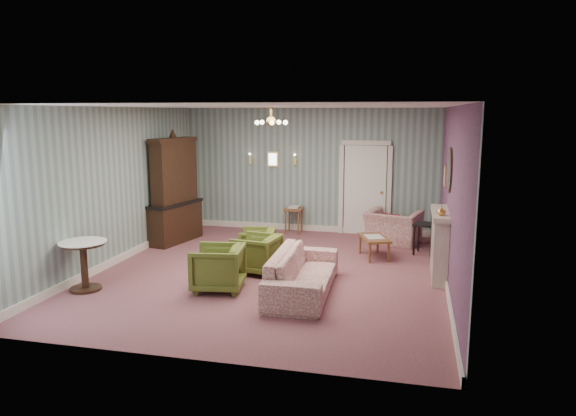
% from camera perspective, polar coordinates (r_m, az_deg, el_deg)
% --- Properties ---
extents(floor, '(7.00, 7.00, 0.00)m').
position_cam_1_polar(floor, '(9.58, -1.73, -6.85)').
color(floor, '#874E55').
rests_on(floor, ground).
extents(ceiling, '(7.00, 7.00, 0.00)m').
position_cam_1_polar(ceiling, '(9.16, -1.83, 10.76)').
color(ceiling, white).
rests_on(ceiling, ground).
extents(wall_back, '(6.00, 0.00, 6.00)m').
position_cam_1_polar(wall_back, '(12.65, 2.37, 4.01)').
color(wall_back, slate).
rests_on(wall_back, ground).
extents(wall_front, '(6.00, 0.00, 6.00)m').
position_cam_1_polar(wall_front, '(6.01, -10.51, -3.01)').
color(wall_front, slate).
rests_on(wall_front, ground).
extents(wall_left, '(0.00, 7.00, 7.00)m').
position_cam_1_polar(wall_left, '(10.45, -17.88, 2.23)').
color(wall_left, slate).
rests_on(wall_left, ground).
extents(wall_right, '(0.00, 7.00, 7.00)m').
position_cam_1_polar(wall_right, '(8.97, 17.07, 1.04)').
color(wall_right, slate).
rests_on(wall_right, ground).
extents(wall_right_floral, '(0.00, 7.00, 7.00)m').
position_cam_1_polar(wall_right_floral, '(8.97, 16.97, 1.04)').
color(wall_right_floral, '#AC5679').
rests_on(wall_right_floral, ground).
extents(door, '(1.12, 0.12, 2.16)m').
position_cam_1_polar(door, '(12.47, 8.19, 2.11)').
color(door, white).
rests_on(door, floor).
extents(olive_chair_a, '(0.83, 0.87, 0.80)m').
position_cam_1_polar(olive_chair_a, '(8.63, -7.49, -6.11)').
color(olive_chair_a, '#566222').
rests_on(olive_chair_a, floor).
extents(olive_chair_b, '(0.77, 0.81, 0.75)m').
position_cam_1_polar(olive_chair_b, '(9.49, -3.36, -4.68)').
color(olive_chair_b, '#566222').
rests_on(olive_chair_b, floor).
extents(olive_chair_c, '(0.71, 0.75, 0.67)m').
position_cam_1_polar(olive_chair_c, '(10.30, -3.30, -3.72)').
color(olive_chair_c, '#566222').
rests_on(olive_chair_c, floor).
extents(sofa_chintz, '(0.73, 2.26, 0.88)m').
position_cam_1_polar(sofa_chintz, '(8.44, 1.57, -6.11)').
color(sofa_chintz, '#983D4D').
rests_on(sofa_chintz, floor).
extents(wingback_chair, '(1.24, 0.97, 0.96)m').
position_cam_1_polar(wingback_chair, '(11.76, 11.17, -1.44)').
color(wingback_chair, '#983D4D').
rests_on(wingback_chair, floor).
extents(dresser, '(0.79, 1.52, 2.41)m').
position_cam_1_polar(dresser, '(11.83, -12.03, 2.16)').
color(dresser, black).
rests_on(dresser, floor).
extents(fireplace, '(0.30, 1.40, 1.16)m').
position_cam_1_polar(fireplace, '(9.52, 15.81, -3.73)').
color(fireplace, beige).
rests_on(fireplace, floor).
extents(mantel_vase, '(0.15, 0.15, 0.15)m').
position_cam_1_polar(mantel_vase, '(9.00, 15.98, -0.28)').
color(mantel_vase, gold).
rests_on(mantel_vase, fireplace).
extents(oval_mirror, '(0.04, 0.76, 0.84)m').
position_cam_1_polar(oval_mirror, '(9.31, 16.80, 3.85)').
color(oval_mirror, white).
rests_on(oval_mirror, wall_right).
extents(framed_print, '(0.04, 0.34, 0.42)m').
position_cam_1_polar(framed_print, '(10.68, 16.38, 3.28)').
color(framed_print, gold).
rests_on(framed_print, wall_right).
extents(coffee_table, '(0.72, 0.93, 0.42)m').
position_cam_1_polar(coffee_table, '(10.59, 9.13, -4.14)').
color(coffee_table, brown).
rests_on(coffee_table, floor).
extents(side_table_black, '(0.52, 0.52, 0.63)m').
position_cam_1_polar(side_table_black, '(11.01, 14.35, -3.21)').
color(side_table_black, black).
rests_on(side_table_black, floor).
extents(pedestal_table, '(0.83, 0.83, 0.81)m').
position_cam_1_polar(pedestal_table, '(9.14, -20.86, -5.75)').
color(pedestal_table, black).
rests_on(pedestal_table, floor).
extents(nesting_table, '(0.40, 0.51, 0.66)m').
position_cam_1_polar(nesting_table, '(12.54, 0.62, -1.22)').
color(nesting_table, brown).
rests_on(nesting_table, floor).
extents(gilt_mirror_back, '(0.28, 0.06, 0.36)m').
position_cam_1_polar(gilt_mirror_back, '(12.79, -1.64, 5.20)').
color(gilt_mirror_back, gold).
rests_on(gilt_mirror_back, wall_back).
extents(sconce_left, '(0.16, 0.12, 0.30)m').
position_cam_1_polar(sconce_left, '(12.92, -4.03, 5.24)').
color(sconce_left, gold).
rests_on(sconce_left, wall_back).
extents(sconce_right, '(0.16, 0.12, 0.30)m').
position_cam_1_polar(sconce_right, '(12.64, 0.76, 5.15)').
color(sconce_right, gold).
rests_on(sconce_right, wall_back).
extents(chandelier, '(0.56, 0.56, 0.36)m').
position_cam_1_polar(chandelier, '(9.17, -1.82, 9.07)').
color(chandelier, gold).
rests_on(chandelier, ceiling).
extents(burgundy_cushion, '(0.41, 0.28, 0.39)m').
position_cam_1_polar(burgundy_cushion, '(11.61, 10.90, -1.57)').
color(burgundy_cushion, maroon).
rests_on(burgundy_cushion, wingback_chair).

